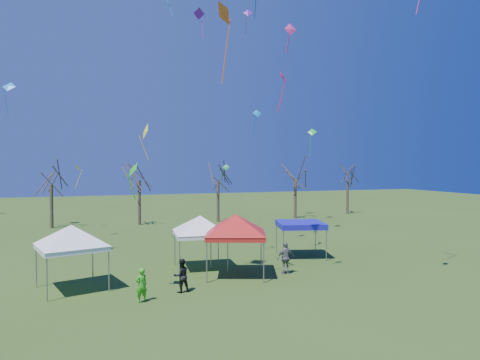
{
  "coord_description": "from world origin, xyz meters",
  "views": [
    {
      "loc": [
        -6.72,
        -20.86,
        6.19
      ],
      "look_at": [
        1.41,
        3.0,
        5.31
      ],
      "focal_mm": 32.0,
      "sensor_mm": 36.0,
      "label": 1
    }
  ],
  "objects_px": {
    "tree_4": "(295,166)",
    "tree_5": "(348,169)",
    "person_grey": "(286,258)",
    "person_green": "(141,285)",
    "tent_blue": "(300,225)",
    "tent_white_mid": "(200,219)",
    "tent_white_west": "(71,229)",
    "tent_red": "(236,218)",
    "tree_1": "(51,169)",
    "tree_3": "(218,166)",
    "tree_2": "(139,164)",
    "person_dark": "(181,276)"
  },
  "relations": [
    {
      "from": "tree_4",
      "to": "tree_5",
      "type": "height_order",
      "value": "tree_4"
    },
    {
      "from": "person_grey",
      "to": "person_green",
      "type": "bearing_deg",
      "value": 10.5
    },
    {
      "from": "person_green",
      "to": "person_grey",
      "type": "distance_m",
      "value": 8.68
    },
    {
      "from": "tent_blue",
      "to": "tent_white_mid",
      "type": "bearing_deg",
      "value": -171.78
    },
    {
      "from": "tree_5",
      "to": "person_grey",
      "type": "height_order",
      "value": "tree_5"
    },
    {
      "from": "tent_white_west",
      "to": "tent_red",
      "type": "relative_size",
      "value": 0.95
    },
    {
      "from": "tent_blue",
      "to": "person_green",
      "type": "bearing_deg",
      "value": -150.53
    },
    {
      "from": "tree_5",
      "to": "tent_white_west",
      "type": "bearing_deg",
      "value": -142.41
    },
    {
      "from": "tree_1",
      "to": "tree_3",
      "type": "bearing_deg",
      "value": -2.06
    },
    {
      "from": "tree_1",
      "to": "tent_white_mid",
      "type": "height_order",
      "value": "tree_1"
    },
    {
      "from": "tent_white_mid",
      "to": "tent_blue",
      "type": "xyz_separation_m",
      "value": [
        7.18,
        1.04,
        -0.8
      ]
    },
    {
      "from": "tree_3",
      "to": "tent_white_west",
      "type": "relative_size",
      "value": 1.94
    },
    {
      "from": "tree_2",
      "to": "tent_white_mid",
      "type": "relative_size",
      "value": 1.97
    },
    {
      "from": "tree_1",
      "to": "tree_2",
      "type": "height_order",
      "value": "tree_2"
    },
    {
      "from": "tree_1",
      "to": "person_grey",
      "type": "xyz_separation_m",
      "value": [
        14.29,
        -23.5,
        -4.87
      ]
    },
    {
      "from": "tree_1",
      "to": "tree_4",
      "type": "height_order",
      "value": "tree_4"
    },
    {
      "from": "tree_3",
      "to": "tent_red",
      "type": "height_order",
      "value": "tree_3"
    },
    {
      "from": "tree_1",
      "to": "tree_4",
      "type": "relative_size",
      "value": 0.96
    },
    {
      "from": "tree_2",
      "to": "tree_4",
      "type": "bearing_deg",
      "value": -1.22
    },
    {
      "from": "tent_red",
      "to": "person_green",
      "type": "bearing_deg",
      "value": -151.02
    },
    {
      "from": "person_green",
      "to": "person_dark",
      "type": "relative_size",
      "value": 0.95
    },
    {
      "from": "tree_1",
      "to": "tent_white_mid",
      "type": "distance_m",
      "value": 23.17
    },
    {
      "from": "tree_1",
      "to": "person_green",
      "type": "xyz_separation_m",
      "value": [
        5.98,
        -25.99,
        -5.02
      ]
    },
    {
      "from": "tree_1",
      "to": "tent_blue",
      "type": "relative_size",
      "value": 2.06
    },
    {
      "from": "tree_3",
      "to": "person_dark",
      "type": "distance_m",
      "value": 26.55
    },
    {
      "from": "tree_1",
      "to": "person_dark",
      "type": "xyz_separation_m",
      "value": [
        7.98,
        -25.08,
        -4.97
      ]
    },
    {
      "from": "tree_3",
      "to": "tree_4",
      "type": "xyz_separation_m",
      "value": [
        9.32,
        -0.04,
        -0.02
      ]
    },
    {
      "from": "tree_4",
      "to": "tent_blue",
      "type": "relative_size",
      "value": 2.16
    },
    {
      "from": "tree_4",
      "to": "person_green",
      "type": "bearing_deg",
      "value": -128.47
    },
    {
      "from": "person_green",
      "to": "person_dark",
      "type": "bearing_deg",
      "value": -178.12
    },
    {
      "from": "tree_4",
      "to": "tent_white_west",
      "type": "distance_m",
      "value": 32.28
    },
    {
      "from": "tree_1",
      "to": "tree_3",
      "type": "distance_m",
      "value": 16.81
    },
    {
      "from": "tree_1",
      "to": "tree_3",
      "type": "height_order",
      "value": "tree_3"
    },
    {
      "from": "tree_5",
      "to": "person_grey",
      "type": "xyz_separation_m",
      "value": [
        -20.2,
        -24.91,
        -4.81
      ]
    },
    {
      "from": "person_grey",
      "to": "tent_white_west",
      "type": "bearing_deg",
      "value": -9.29
    },
    {
      "from": "tree_3",
      "to": "person_dark",
      "type": "height_order",
      "value": "tree_3"
    },
    {
      "from": "person_green",
      "to": "person_grey",
      "type": "xyz_separation_m",
      "value": [
        8.31,
        2.49,
        0.15
      ]
    },
    {
      "from": "person_dark",
      "to": "tent_white_mid",
      "type": "bearing_deg",
      "value": -125.01
    },
    {
      "from": "person_green",
      "to": "person_grey",
      "type": "bearing_deg",
      "value": 174.2
    },
    {
      "from": "tree_2",
      "to": "tree_4",
      "type": "distance_m",
      "value": 17.73
    },
    {
      "from": "tree_1",
      "to": "tent_white_mid",
      "type": "bearing_deg",
      "value": -64.29
    },
    {
      "from": "person_green",
      "to": "tree_5",
      "type": "bearing_deg",
      "value": -158.63
    },
    {
      "from": "tree_2",
      "to": "tent_blue",
      "type": "xyz_separation_m",
      "value": [
        8.75,
        -19.41,
        -4.12
      ]
    },
    {
      "from": "tent_blue",
      "to": "person_green",
      "type": "xyz_separation_m",
      "value": [
        -11.17,
        -6.31,
        -1.4
      ]
    },
    {
      "from": "tent_white_west",
      "to": "person_grey",
      "type": "relative_size",
      "value": 2.22
    },
    {
      "from": "person_green",
      "to": "person_dark",
      "type": "distance_m",
      "value": 2.2
    },
    {
      "from": "tree_3",
      "to": "tent_white_mid",
      "type": "bearing_deg",
      "value": -108.74
    },
    {
      "from": "tent_red",
      "to": "person_green",
      "type": "distance_m",
      "value": 6.73
    },
    {
      "from": "tree_4",
      "to": "tent_white_mid",
      "type": "xyz_separation_m",
      "value": [
        -16.15,
        -20.07,
        -3.09
      ]
    },
    {
      "from": "tent_white_west",
      "to": "person_dark",
      "type": "bearing_deg",
      "value": -23.5
    }
  ]
}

